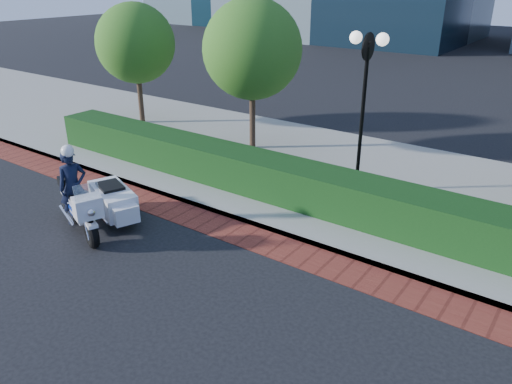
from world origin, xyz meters
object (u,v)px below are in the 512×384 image
Objects in this scene: lamppost at (365,89)px; tree_b at (252,50)px; tree_a at (135,43)px; police_motorcycle at (92,198)px.

tree_b is at bearing 163.89° from lamppost.
tree_a is 1.84× the size of police_motorcycle.
tree_b reaches higher than police_motorcycle.
lamppost is 0.92× the size of tree_a.
tree_a is 9.10m from police_motorcycle.
lamppost reaches higher than police_motorcycle.
tree_b reaches higher than lamppost.
tree_a is at bearing 172.59° from lamppost.
lamppost is 4.71m from tree_b.
police_motorcycle is at bearing -129.01° from lamppost.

